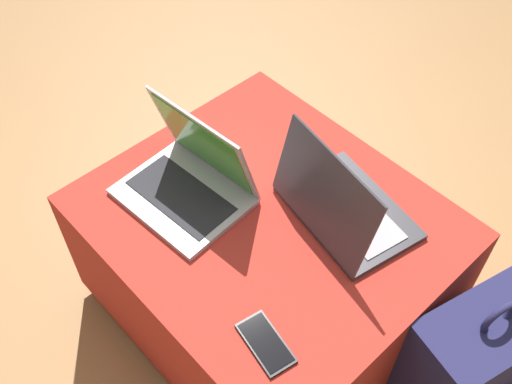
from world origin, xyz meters
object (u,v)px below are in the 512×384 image
object	(u,v)px
laptop_far	(340,206)
backpack	(470,371)
cell_phone	(266,343)
laptop_near	(190,179)

from	to	relation	value
laptop_far	backpack	xyz separation A→B (m)	(0.46, 0.04, -0.30)
laptop_far	cell_phone	distance (m)	0.40
backpack	laptop_near	bearing A→B (deg)	122.16
laptop_far	cell_phone	xyz separation A→B (m)	(0.13, -0.38, -0.05)
cell_phone	backpack	xyz separation A→B (m)	(0.33, 0.42, -0.25)
laptop_far	backpack	distance (m)	0.55
laptop_near	backpack	distance (m)	0.88
laptop_far	backpack	bearing A→B (deg)	-164.07
laptop_far	cell_phone	size ratio (longest dim) A/B	2.43
backpack	cell_phone	bearing A→B (deg)	155.65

